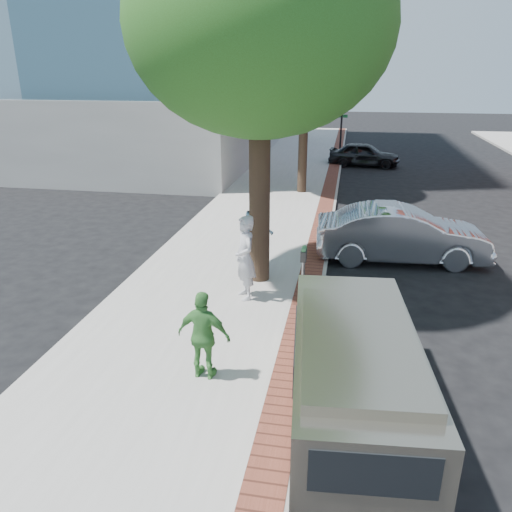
% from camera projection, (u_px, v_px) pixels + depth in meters
% --- Properties ---
extents(ground, '(120.00, 120.00, 0.00)m').
position_uv_depth(ground, '(271.00, 319.00, 11.26)').
color(ground, black).
rests_on(ground, ground).
extents(sidewalk, '(5.00, 60.00, 0.15)m').
position_uv_depth(sidewalk, '(265.00, 216.00, 18.86)').
color(sidewalk, '#9E9991').
rests_on(sidewalk, ground).
extents(brick_strip, '(0.60, 60.00, 0.01)m').
position_uv_depth(brick_strip, '(323.00, 217.00, 18.45)').
color(brick_strip, brown).
rests_on(brick_strip, sidewalk).
extents(curb, '(0.10, 60.00, 0.15)m').
position_uv_depth(curb, '(332.00, 220.00, 18.42)').
color(curb, gray).
rests_on(curb, ground).
extents(office_base, '(18.20, 22.20, 4.00)m').
position_uv_depth(office_base, '(129.00, 122.00, 33.04)').
color(office_base, gray).
rests_on(office_base, ground).
extents(signal_near, '(0.70, 0.15, 3.80)m').
position_uv_depth(signal_near, '(342.00, 122.00, 30.56)').
color(signal_near, black).
rests_on(signal_near, ground).
extents(tree_near, '(6.00, 6.00, 8.51)m').
position_uv_depth(tree_near, '(260.00, 26.00, 10.94)').
color(tree_near, black).
rests_on(tree_near, sidewalk).
extents(tree_far, '(4.80, 4.80, 7.14)m').
position_uv_depth(tree_far, '(305.00, 69.00, 20.53)').
color(tree_far, black).
rests_on(tree_far, sidewalk).
extents(parking_meter, '(0.12, 0.32, 1.47)m').
position_uv_depth(parking_meter, '(303.00, 264.00, 11.12)').
color(parking_meter, gray).
rests_on(parking_meter, sidewalk).
extents(person_gray, '(0.78, 0.88, 2.03)m').
position_uv_depth(person_gray, '(245.00, 258.00, 11.61)').
color(person_gray, '#B5B4B9').
rests_on(person_gray, sidewalk).
extents(person_officer, '(1.10, 1.22, 2.05)m').
position_uv_depth(person_officer, '(258.00, 229.00, 13.65)').
color(person_officer, '#95C8E6').
rests_on(person_officer, sidewalk).
extents(person_green, '(1.00, 0.51, 1.64)m').
position_uv_depth(person_green, '(204.00, 336.00, 8.61)').
color(person_green, '#478E40').
rests_on(person_green, sidewalk).
extents(sedan_silver, '(4.98, 2.05, 1.60)m').
position_uv_depth(sedan_silver, '(401.00, 234.00, 14.43)').
color(sedan_silver, silver).
rests_on(sedan_silver, ground).
extents(bg_car, '(4.13, 1.98, 1.36)m').
position_uv_depth(bg_car, '(364.00, 154.00, 28.72)').
color(bg_car, black).
rests_on(bg_car, ground).
extents(van, '(2.19, 4.84, 1.74)m').
position_uv_depth(van, '(353.00, 367.00, 7.73)').
color(van, gray).
rests_on(van, ground).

